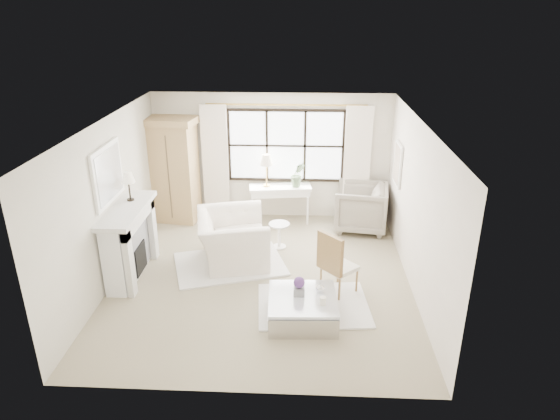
{
  "coord_description": "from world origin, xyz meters",
  "views": [
    {
      "loc": [
        0.67,
        -7.47,
        4.4
      ],
      "look_at": [
        0.3,
        0.2,
        1.19
      ],
      "focal_mm": 32.0,
      "sensor_mm": 36.0,
      "label": 1
    }
  ],
  "objects_px": {
    "armoire": "(172,169)",
    "coffee_table": "(302,309)",
    "club_armchair": "(232,239)",
    "console_table": "(280,204)"
  },
  "relations": [
    {
      "from": "console_table",
      "to": "club_armchair",
      "type": "height_order",
      "value": "club_armchair"
    },
    {
      "from": "coffee_table",
      "to": "console_table",
      "type": "bearing_deg",
      "value": 95.46
    },
    {
      "from": "armoire",
      "to": "console_table",
      "type": "distance_m",
      "value": 2.4
    },
    {
      "from": "console_table",
      "to": "coffee_table",
      "type": "bearing_deg",
      "value": -89.36
    },
    {
      "from": "armoire",
      "to": "club_armchair",
      "type": "bearing_deg",
      "value": -42.46
    },
    {
      "from": "console_table",
      "to": "coffee_table",
      "type": "distance_m",
      "value": 3.66
    },
    {
      "from": "armoire",
      "to": "coffee_table",
      "type": "relative_size",
      "value": 2.15
    },
    {
      "from": "armoire",
      "to": "club_armchair",
      "type": "height_order",
      "value": "armoire"
    },
    {
      "from": "armoire",
      "to": "club_armchair",
      "type": "relative_size",
      "value": 1.62
    },
    {
      "from": "console_table",
      "to": "club_armchair",
      "type": "distance_m",
      "value": 2.0
    }
  ]
}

